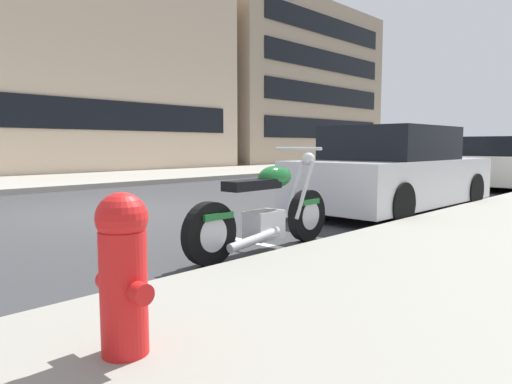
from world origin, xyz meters
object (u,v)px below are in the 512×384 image
at_px(parked_motorcycle, 266,212).
at_px(fire_hydrant, 123,269).
at_px(car_opposite_curb, 410,154).
at_px(parked_car_second_in_row, 393,173).
at_px(parked_car_at_intersection, 510,163).

distance_m(parked_motorcycle, fire_hydrant, 2.83).
bearing_deg(car_opposite_curb, fire_hydrant, 18.52).
height_order(parked_car_second_in_row, car_opposite_curb, parked_car_second_in_row).
xyz_separation_m(parked_car_second_in_row, parked_car_at_intersection, (6.13, -0.13, -0.02)).
distance_m(parked_car_at_intersection, fire_hydrant, 12.40).
xyz_separation_m(parked_car_at_intersection, fire_hydrant, (-12.28, -1.70, -0.10)).
height_order(parked_car_at_intersection, car_opposite_curb, car_opposite_curb).
relative_size(parked_car_second_in_row, car_opposite_curb, 0.97).
height_order(parked_car_second_in_row, fire_hydrant, parked_car_second_in_row).
bearing_deg(fire_hydrant, car_opposite_curb, 22.34).
distance_m(parked_car_second_in_row, car_opposite_curb, 16.63).
bearing_deg(car_opposite_curb, parked_car_at_intersection, 34.25).
relative_size(car_opposite_curb, fire_hydrant, 5.56).
distance_m(parked_motorcycle, car_opposite_curb, 20.20).
relative_size(parked_motorcycle, parked_car_second_in_row, 0.52).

